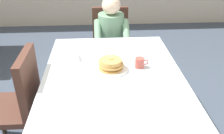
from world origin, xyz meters
TOP-DOWN VIEW (x-y plane):
  - dining_table_main at (0.00, 0.00)m, footprint 1.12×1.52m
  - chair_diner at (0.05, 1.17)m, footprint 0.44×0.45m
  - diner_person at (0.05, 1.01)m, footprint 0.40×0.43m
  - chair_left_side at (-0.77, 0.00)m, footprint 0.45×0.44m
  - plate_breakfast at (-0.01, 0.06)m, footprint 0.28×0.28m
  - breakfast_stack at (-0.01, 0.06)m, footprint 0.20×0.21m
  - cup_coffee at (0.23, 0.09)m, footprint 0.11×0.08m
  - syrup_pitcher at (-0.29, 0.24)m, footprint 0.08×0.08m
  - fork_left_of_plate at (-0.20, 0.04)m, footprint 0.03×0.18m
  - knife_right_of_plate at (0.18, 0.04)m, footprint 0.03×0.20m
  - spoon_near_edge at (0.01, -0.25)m, footprint 0.15×0.05m
  - napkin_folded at (-0.34, -0.05)m, footprint 0.19×0.15m

SIDE VIEW (x-z plane):
  - chair_diner at x=0.05m, z-range 0.06..0.99m
  - chair_left_side at x=-0.77m, z-range 0.06..0.99m
  - dining_table_main at x=0.00m, z-range 0.28..1.02m
  - diner_person at x=0.05m, z-range 0.11..1.23m
  - fork_left_of_plate at x=-0.20m, z-range 0.74..0.74m
  - knife_right_of_plate at x=0.18m, z-range 0.74..0.74m
  - spoon_near_edge at x=0.01m, z-range 0.74..0.74m
  - napkin_folded at x=-0.34m, z-range 0.74..0.75m
  - plate_breakfast at x=-0.01m, z-range 0.74..0.76m
  - syrup_pitcher at x=-0.29m, z-range 0.74..0.81m
  - cup_coffee at x=0.23m, z-range 0.74..0.83m
  - breakfast_stack at x=-0.01m, z-range 0.75..0.84m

